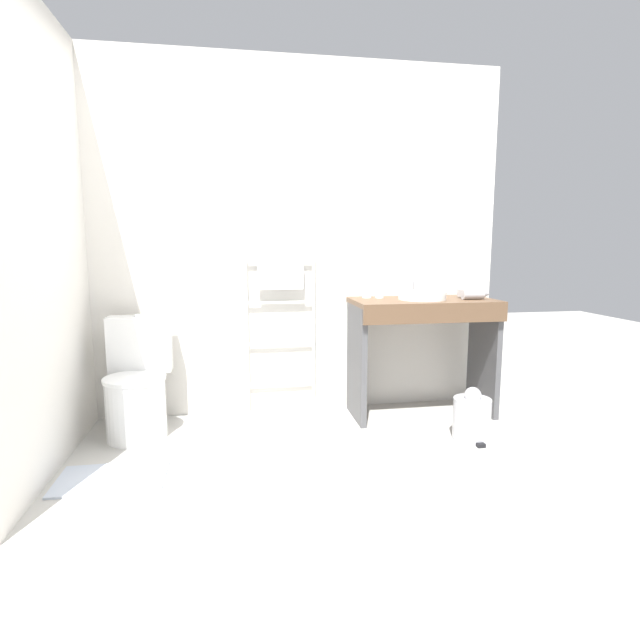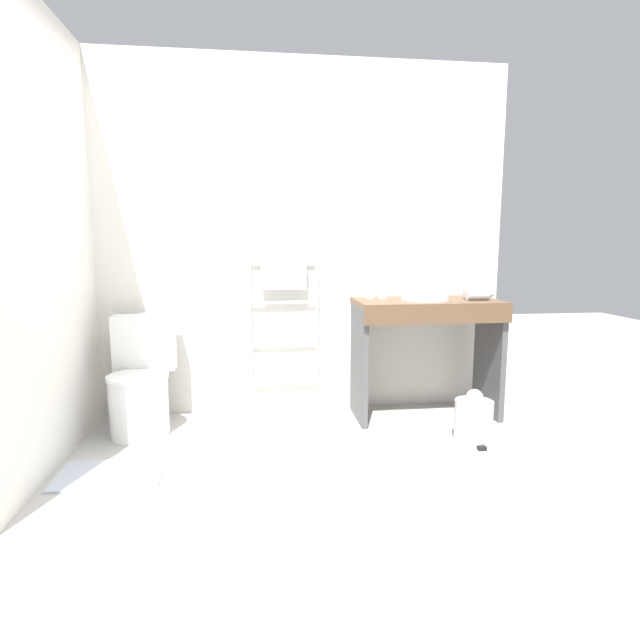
% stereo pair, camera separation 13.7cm
% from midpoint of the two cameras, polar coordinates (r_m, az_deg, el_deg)
% --- Properties ---
extents(ground_plane, '(12.00, 12.00, 0.00)m').
position_cam_midpoint_polar(ground_plane, '(2.73, -0.99, -18.34)').
color(ground_plane, '#B2AFA8').
extents(wall_back, '(3.09, 0.12, 2.54)m').
position_cam_midpoint_polar(wall_back, '(3.73, -4.12, 9.10)').
color(wall_back, silver).
rests_on(wall_back, ground_plane).
extents(wall_side, '(0.12, 1.86, 2.54)m').
position_cam_midpoint_polar(wall_side, '(3.23, -30.29, 8.06)').
color(wall_side, silver).
rests_on(wall_side, ground_plane).
extents(toilet, '(0.41, 0.51, 0.77)m').
position_cam_midpoint_polar(toilet, '(3.51, -21.23, -7.27)').
color(toilet, white).
rests_on(toilet, ground_plane).
extents(towel_radiator, '(0.52, 0.06, 1.17)m').
position_cam_midpoint_polar(towel_radiator, '(3.63, -5.62, 2.27)').
color(towel_radiator, white).
rests_on(towel_radiator, ground_plane).
extents(vanity_counter, '(1.01, 0.52, 0.85)m').
position_cam_midpoint_polar(vanity_counter, '(3.65, 10.63, -1.86)').
color(vanity_counter, brown).
rests_on(vanity_counter, ground_plane).
extents(sink_basin, '(0.34, 0.34, 0.06)m').
position_cam_midpoint_polar(sink_basin, '(3.60, 10.51, 2.81)').
color(sink_basin, white).
rests_on(sink_basin, vanity_counter).
extents(faucet, '(0.02, 0.10, 0.14)m').
position_cam_midpoint_polar(faucet, '(3.77, 9.57, 3.98)').
color(faucet, silver).
rests_on(faucet, vanity_counter).
extents(cup_near_wall, '(0.07, 0.07, 0.09)m').
position_cam_midpoint_polar(cup_near_wall, '(3.65, 4.31, 3.27)').
color(cup_near_wall, white).
rests_on(cup_near_wall, vanity_counter).
extents(cup_near_edge, '(0.06, 0.06, 0.09)m').
position_cam_midpoint_polar(cup_near_edge, '(3.65, 5.73, 3.23)').
color(cup_near_edge, white).
rests_on(cup_near_edge, vanity_counter).
extents(hair_dryer, '(0.21, 0.17, 0.07)m').
position_cam_midpoint_polar(hair_dryer, '(3.70, 16.10, 2.87)').
color(hair_dryer, '#B7B7BC').
rests_on(hair_dryer, vanity_counter).
extents(trash_bin, '(0.24, 0.27, 0.34)m').
position_cam_midpoint_polar(trash_bin, '(3.36, 15.83, -10.65)').
color(trash_bin, '#B7B7BC').
rests_on(trash_bin, ground_plane).
extents(bath_mat, '(0.56, 0.36, 0.01)m').
position_cam_midpoint_polar(bath_mat, '(3.02, -23.96, -16.19)').
color(bath_mat, '#B2BCCC').
rests_on(bath_mat, ground_plane).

